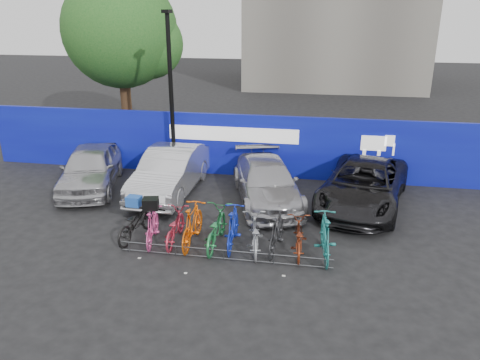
% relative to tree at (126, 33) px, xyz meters
% --- Properties ---
extents(ground, '(100.00, 100.00, 0.00)m').
position_rel_tree_xyz_m(ground, '(6.77, -10.06, -5.07)').
color(ground, black).
rests_on(ground, ground).
extents(hoarding, '(22.00, 0.18, 2.40)m').
position_rel_tree_xyz_m(hoarding, '(6.78, -4.06, -3.86)').
color(hoarding, '#0B0E97').
rests_on(hoarding, ground).
extents(tree, '(5.40, 5.20, 7.80)m').
position_rel_tree_xyz_m(tree, '(0.00, 0.00, 0.00)').
color(tree, '#382314').
rests_on(tree, ground).
extents(lamppost, '(0.25, 0.50, 6.11)m').
position_rel_tree_xyz_m(lamppost, '(3.57, -4.66, -1.80)').
color(lamppost, black).
rests_on(lamppost, ground).
extents(bike_rack, '(5.60, 0.03, 0.30)m').
position_rel_tree_xyz_m(bike_rack, '(6.77, -10.66, -4.91)').
color(bike_rack, '#595B60').
rests_on(bike_rack, ground).
extents(car_0, '(2.98, 4.84, 1.54)m').
position_rel_tree_xyz_m(car_0, '(0.99, -6.40, -4.30)').
color(car_0, '#AFAEB3').
rests_on(car_0, ground).
extents(car_1, '(1.75, 4.80, 1.57)m').
position_rel_tree_xyz_m(car_1, '(3.95, -6.32, -4.28)').
color(car_1, silver).
rests_on(car_1, ground).
extents(car_2, '(3.21, 5.11, 1.38)m').
position_rel_tree_xyz_m(car_2, '(7.38, -6.53, -4.38)').
color(car_2, '#A5A4A9').
rests_on(car_2, ground).
extents(car_3, '(3.57, 5.70, 1.47)m').
position_rel_tree_xyz_m(car_3, '(10.53, -6.36, -4.33)').
color(car_3, black).
rests_on(car_3, ground).
extents(bike_0, '(0.94, 1.96, 0.99)m').
position_rel_tree_xyz_m(bike_0, '(4.07, -9.85, -4.57)').
color(bike_0, black).
rests_on(bike_0, ground).
extents(bike_1, '(0.75, 1.75, 1.02)m').
position_rel_tree_xyz_m(bike_1, '(4.62, -10.03, -4.56)').
color(bike_1, '#EB4894').
rests_on(bike_1, ground).
extents(bike_2, '(0.69, 1.79, 0.93)m').
position_rel_tree_xyz_m(bike_2, '(5.23, -9.91, -4.60)').
color(bike_2, '#BA283F').
rests_on(bike_2, ground).
extents(bike_3, '(0.57, 1.96, 1.17)m').
position_rel_tree_xyz_m(bike_3, '(5.75, -9.94, -4.48)').
color(bike_3, '#EF5A08').
rests_on(bike_3, ground).
extents(bike_4, '(0.72, 2.02, 1.06)m').
position_rel_tree_xyz_m(bike_4, '(6.40, -9.91, -4.54)').
color(bike_4, '#227B3E').
rests_on(bike_4, ground).
extents(bike_5, '(0.61, 1.90, 1.13)m').
position_rel_tree_xyz_m(bike_5, '(6.86, -9.86, -4.51)').
color(bike_5, '#1328B2').
rests_on(bike_5, ground).
extents(bike_6, '(0.93, 1.87, 0.94)m').
position_rel_tree_xyz_m(bike_6, '(7.47, -9.99, -4.60)').
color(bike_6, '#93969A').
rests_on(bike_6, ground).
extents(bike_7, '(0.70, 1.81, 1.06)m').
position_rel_tree_xyz_m(bike_7, '(8.05, -9.87, -4.54)').
color(bike_7, '#262628').
rests_on(bike_7, ground).
extents(bike_8, '(0.73, 1.78, 0.91)m').
position_rel_tree_xyz_m(bike_8, '(8.64, -9.93, -4.61)').
color(bike_8, maroon).
rests_on(bike_8, ground).
extents(bike_9, '(0.74, 2.02, 1.19)m').
position_rel_tree_xyz_m(bike_9, '(9.33, -10.01, -4.47)').
color(bike_9, '#217E79').
rests_on(bike_9, ground).
extents(cargo_crate, '(0.41, 0.32, 0.28)m').
position_rel_tree_xyz_m(cargo_crate, '(4.07, -9.85, -3.94)').
color(cargo_crate, '#1F4FAD').
rests_on(cargo_crate, bike_0).
extents(cargo_topcase, '(0.49, 0.46, 0.31)m').
position_rel_tree_xyz_m(cargo_topcase, '(4.62, -10.03, -3.90)').
color(cargo_topcase, black).
rests_on(cargo_topcase, bike_1).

